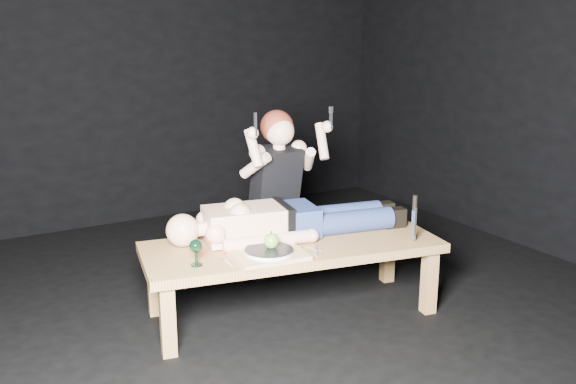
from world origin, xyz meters
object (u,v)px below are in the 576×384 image
Objects in this scene: lying_man at (292,215)px; goblet at (196,253)px; carving_knife at (414,218)px; serving_tray at (269,255)px; kneeling_woman at (271,194)px; table at (292,278)px.

goblet is at bearing -153.89° from lying_man.
carving_knife is (1.27, -0.27, 0.07)m from goblet.
serving_tray is at bearing -127.58° from lying_man.
kneeling_woman reaches higher than serving_tray.
carving_knife is (0.87, -0.19, 0.13)m from serving_tray.
goblet is at bearing 178.33° from carving_knife.
goblet is 1.30m from carving_knife.
table is 11.84× the size of goblet.
kneeling_woman is (0.16, 0.55, 0.38)m from table.
table is at bearing -108.55° from lying_man.
carving_knife is (0.64, -0.33, 0.37)m from table.
kneeling_woman is 0.80m from serving_tray.
carving_knife is (0.48, -0.88, -0.01)m from kneeling_woman.
serving_tray is 2.70× the size of goblet.
carving_knife reaches higher than goblet.
kneeling_woman is at bearing 129.21° from carving_knife.
lying_man is at bearing 71.45° from table.
kneeling_woman is 1.00m from goblet.
table is at bearing -105.11° from kneeling_woman.
table is at bearing 31.03° from serving_tray.
goblet is (-0.70, -0.20, -0.05)m from lying_man.
table is at bearing 5.42° from goblet.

